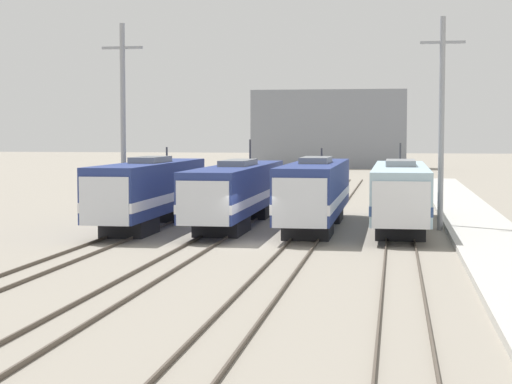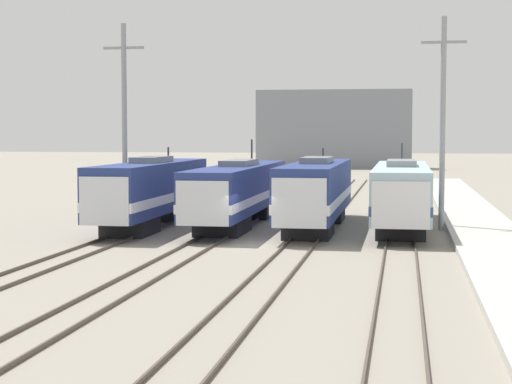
{
  "view_description": "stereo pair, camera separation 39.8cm",
  "coord_description": "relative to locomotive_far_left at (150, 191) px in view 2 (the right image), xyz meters",
  "views": [
    {
      "loc": [
        7.07,
        -42.05,
        5.6
      ],
      "look_at": [
        -0.08,
        1.62,
        2.55
      ],
      "focal_mm": 60.0,
      "sensor_mm": 36.0,
      "label": 1
    },
    {
      "loc": [
        7.47,
        -41.98,
        5.6
      ],
      "look_at": [
        -0.08,
        1.62,
        2.55
      ],
      "focal_mm": 60.0,
      "sensor_mm": 36.0,
      "label": 2
    }
  ],
  "objects": [
    {
      "name": "depot_building",
      "position": [
        3.77,
        89.87,
        4.06
      ],
      "size": [
        24.52,
        8.53,
        12.45
      ],
      "color": "gray",
      "rests_on": "ground_plane"
    },
    {
      "name": "rail_pair_center_left",
      "position": [
        4.9,
        -6.69,
        -2.09
      ],
      "size": [
        1.51,
        120.0,
        0.15
      ],
      "color": "#4C4238",
      "rests_on": "ground_plane"
    },
    {
      "name": "rail_pair_far_left",
      "position": [
        -0.0,
        -6.69,
        -2.09
      ],
      "size": [
        1.5,
        120.0,
        0.15
      ],
      "color": "#4C4238",
      "rests_on": "ground_plane"
    },
    {
      "name": "locomotive_center_left",
      "position": [
        4.9,
        2.21,
        -0.11
      ],
      "size": [
        2.99,
        19.69,
        5.19
      ],
      "color": "black",
      "rests_on": "ground_plane"
    },
    {
      "name": "locomotive_far_left",
      "position": [
        0.0,
        0.0,
        0.0
      ],
      "size": [
        2.85,
        16.67,
        4.71
      ],
      "color": "black",
      "rests_on": "ground_plane"
    },
    {
      "name": "catenary_tower_left",
      "position": [
        -2.04,
        1.53,
        4.18
      ],
      "size": [
        2.55,
        0.32,
        12.24
      ],
      "color": "gray",
      "rests_on": "ground_plane"
    },
    {
      "name": "catenary_tower_right",
      "position": [
        16.99,
        1.53,
        4.18
      ],
      "size": [
        2.55,
        0.32,
        12.24
      ],
      "color": "gray",
      "rests_on": "ground_plane"
    },
    {
      "name": "locomotive_center_right",
      "position": [
        9.8,
        0.7,
        0.0
      ],
      "size": [
        2.98,
        17.38,
        4.66
      ],
      "color": "black",
      "rests_on": "ground_plane"
    },
    {
      "name": "locomotive_far_right",
      "position": [
        14.7,
        1.75,
        -0.08
      ],
      "size": [
        3.1,
        18.23,
        4.98
      ],
      "color": "#232326",
      "rests_on": "ground_plane"
    },
    {
      "name": "rail_pair_far_right",
      "position": [
        14.7,
        -6.69,
        -2.09
      ],
      "size": [
        1.5,
        120.0,
        0.15
      ],
      "color": "#4C4238",
      "rests_on": "ground_plane"
    },
    {
      "name": "rail_pair_center_right",
      "position": [
        9.8,
        -6.69,
        -2.09
      ],
      "size": [
        1.51,
        120.0,
        0.15
      ],
      "color": "#4C4238",
      "rests_on": "ground_plane"
    },
    {
      "name": "platform",
      "position": [
        19.28,
        -6.69,
        -2.01
      ],
      "size": [
        4.0,
        120.0,
        0.31
      ],
      "color": "#B7B5AD",
      "rests_on": "ground_plane"
    },
    {
      "name": "ground_plane",
      "position": [
        7.35,
        -6.69,
        -2.17
      ],
      "size": [
        400.0,
        400.0,
        0.0
      ],
      "primitive_type": "plane",
      "color": "gray"
    }
  ]
}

